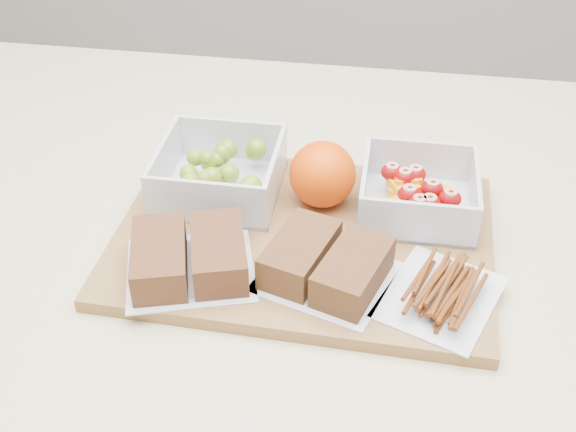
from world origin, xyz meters
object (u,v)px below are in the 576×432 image
object	(u,v)px
sandwich_bag_left	(189,256)
sandwich_bag_center	(326,264)
grape_container	(222,173)
fruit_container	(418,195)
cutting_board	(303,239)
orange	(322,174)
pretzel_bag	(442,288)

from	to	relation	value
sandwich_bag_left	sandwich_bag_center	bearing A→B (deg)	4.68
grape_container	fruit_container	xyz separation A→B (m)	(0.23, -0.00, -0.00)
cutting_board	grape_container	size ratio (longest dim) A/B	2.96
orange	sandwich_bag_center	distance (m)	0.14
sandwich_bag_left	pretzel_bag	xyz separation A→B (m)	(0.26, -0.00, -0.01)
sandwich_bag_left	sandwich_bag_center	size ratio (longest dim) A/B	1.02
grape_container	pretzel_bag	size ratio (longest dim) A/B	0.91
fruit_container	sandwich_bag_left	xyz separation A→B (m)	(-0.23, -0.15, -0.00)
orange	sandwich_bag_center	size ratio (longest dim) A/B	0.49
fruit_container	orange	bearing A→B (deg)	-179.66
grape_container	orange	bearing A→B (deg)	-1.79
orange	grape_container	bearing A→B (deg)	178.21
grape_container	pretzel_bag	xyz separation A→B (m)	(0.26, -0.15, -0.01)
cutting_board	sandwich_bag_left	distance (m)	0.14
pretzel_bag	grape_container	bearing A→B (deg)	150.17
cutting_board	sandwich_bag_center	size ratio (longest dim) A/B	2.65
pretzel_bag	orange	bearing A→B (deg)	133.63
sandwich_bag_center	pretzel_bag	world-z (taller)	sandwich_bag_center
cutting_board	orange	bearing A→B (deg)	80.22
fruit_container	cutting_board	bearing A→B (deg)	-152.56
fruit_container	sandwich_bag_center	world-z (taller)	fruit_container
sandwich_bag_left	sandwich_bag_center	distance (m)	0.14
sandwich_bag_center	pretzel_bag	distance (m)	0.12
grape_container	sandwich_bag_left	world-z (taller)	grape_container
fruit_container	sandwich_bag_center	distance (m)	0.16
fruit_container	pretzel_bag	size ratio (longest dim) A/B	0.84
cutting_board	orange	distance (m)	0.08
pretzel_bag	fruit_container	bearing A→B (deg)	100.48
fruit_container	sandwich_bag_center	xyz separation A→B (m)	(-0.09, -0.13, -0.00)
sandwich_bag_left	sandwich_bag_center	xyz separation A→B (m)	(0.14, 0.01, -0.00)
fruit_container	pretzel_bag	xyz separation A→B (m)	(0.03, -0.15, -0.01)
cutting_board	pretzel_bag	bearing A→B (deg)	-26.67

